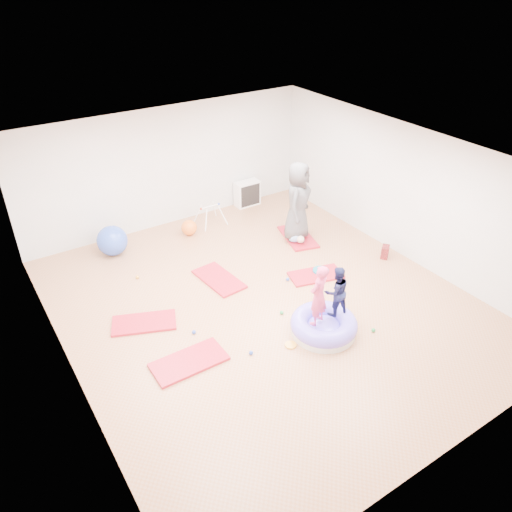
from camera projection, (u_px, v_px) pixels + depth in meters
room at (265, 239)px, 8.62m from camera, size 7.01×8.01×2.81m
gym_mat_front_left at (189, 362)px, 8.00m from camera, size 1.20×0.60×0.05m
gym_mat_mid_left at (144, 323)px, 8.84m from camera, size 1.24×0.94×0.05m
gym_mat_center_back at (219, 279)px, 10.01m from camera, size 0.68×1.21×0.05m
gym_mat_right at (316, 275)px, 10.14m from camera, size 1.17×0.79×0.04m
gym_mat_rear_right at (298, 237)px, 11.49m from camera, size 0.88×1.30×0.05m
inflatable_cushion at (324, 326)px, 8.59m from camera, size 1.16×1.16×0.36m
child_pink at (319, 293)px, 8.13m from camera, size 0.47×0.39×1.11m
child_navy at (337, 289)px, 8.38m from camera, size 0.52×0.44×0.93m
adult_caregiver at (298, 202)px, 10.96m from camera, size 1.04×0.99×1.80m
infant at (297, 238)px, 11.19m from camera, size 0.36×0.36×0.21m
ball_pit_balls at (252, 312)px, 9.09m from camera, size 2.89×3.88×0.07m
exercise_ball_blue at (112, 241)px, 10.73m from camera, size 0.66×0.66×0.66m
exercise_ball_orange at (189, 228)px, 11.54m from camera, size 0.37×0.37×0.37m
infant_play_gym at (210, 212)px, 11.90m from camera, size 0.64×0.61×0.49m
cube_shelf at (247, 193)px, 12.83m from camera, size 0.65×0.32×0.65m
balance_disc at (321, 271)px, 10.23m from camera, size 0.33×0.33×0.07m
backpack at (385, 252)px, 10.71m from camera, size 0.27×0.25×0.27m
yellow_toy at (291, 345)px, 8.35m from camera, size 0.20×0.20×0.03m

